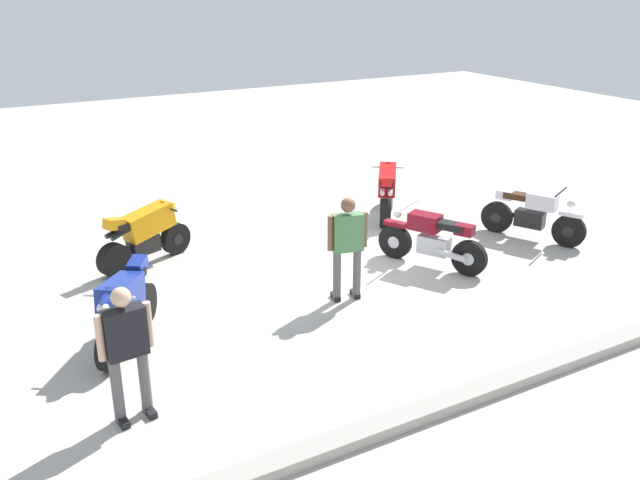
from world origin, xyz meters
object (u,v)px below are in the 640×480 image
(motorcycle_silver_cruiser, at_px, (532,214))
(person_in_black_shirt, at_px, (126,346))
(motorcycle_red_sportbike, at_px, (387,190))
(motorcycle_maroon_cruiser, at_px, (432,239))
(person_in_green_shirt, at_px, (347,242))
(motorcycle_orange_sportbike, at_px, (145,233))
(motorcycle_blue_sportbike, at_px, (125,306))

(motorcycle_silver_cruiser, height_order, person_in_black_shirt, person_in_black_shirt)
(motorcycle_red_sportbike, height_order, person_in_black_shirt, person_in_black_shirt)
(motorcycle_maroon_cruiser, height_order, person_in_green_shirt, person_in_green_shirt)
(motorcycle_orange_sportbike, distance_m, motorcycle_blue_sportbike, 2.89)
(motorcycle_red_sportbike, xyz_separation_m, motorcycle_blue_sportbike, (6.35, 2.80, 0.00))
(motorcycle_maroon_cruiser, relative_size, motorcycle_blue_sportbike, 1.11)
(motorcycle_maroon_cruiser, xyz_separation_m, person_in_black_shirt, (5.87, 1.88, 0.45))
(motorcycle_red_sportbike, relative_size, person_in_green_shirt, 0.98)
(motorcycle_maroon_cruiser, relative_size, person_in_green_shirt, 1.11)
(person_in_green_shirt, bearing_deg, person_in_black_shirt, 122.62)
(motorcycle_red_sportbike, bearing_deg, person_in_green_shirt, 172.76)
(motorcycle_orange_sportbike, height_order, motorcycle_silver_cruiser, motorcycle_orange_sportbike)
(person_in_black_shirt, height_order, person_in_green_shirt, person_in_green_shirt)
(motorcycle_blue_sportbike, height_order, person_in_black_shirt, person_in_black_shirt)
(motorcycle_red_sportbike, bearing_deg, motorcycle_maroon_cruiser, -162.07)
(person_in_black_shirt, xyz_separation_m, person_in_green_shirt, (-3.84, -1.47, 0.02))
(motorcycle_silver_cruiser, bearing_deg, motorcycle_orange_sportbike, -135.23)
(person_in_black_shirt, relative_size, person_in_green_shirt, 0.98)
(motorcycle_maroon_cruiser, distance_m, motorcycle_silver_cruiser, 2.59)
(motorcycle_orange_sportbike, relative_size, motorcycle_red_sportbike, 1.11)
(motorcycle_maroon_cruiser, distance_m, motorcycle_red_sportbike, 2.84)
(motorcycle_orange_sportbike, xyz_separation_m, person_in_green_shirt, (-2.42, 3.00, 0.40))
(motorcycle_red_sportbike, height_order, motorcycle_blue_sportbike, same)
(motorcycle_blue_sportbike, bearing_deg, motorcycle_silver_cruiser, 126.10)
(motorcycle_maroon_cruiser, relative_size, motorcycle_red_sportbike, 1.13)
(motorcycle_silver_cruiser, relative_size, motorcycle_blue_sportbike, 1.13)
(motorcycle_maroon_cruiser, relative_size, person_in_black_shirt, 1.13)
(motorcycle_maroon_cruiser, xyz_separation_m, motorcycle_red_sportbike, (-0.87, -2.70, 0.07))
(motorcycle_orange_sportbike, height_order, motorcycle_red_sportbike, same)
(motorcycle_maroon_cruiser, height_order, motorcycle_red_sportbike, motorcycle_red_sportbike)
(motorcycle_orange_sportbike, relative_size, motorcycle_silver_cruiser, 0.97)
(motorcycle_orange_sportbike, height_order, motorcycle_blue_sportbike, same)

